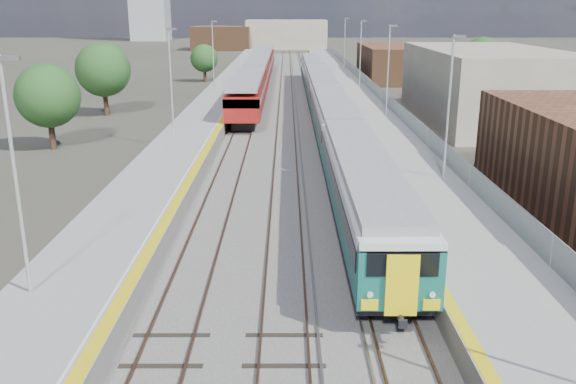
{
  "coord_description": "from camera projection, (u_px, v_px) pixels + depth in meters",
  "views": [
    {
      "loc": [
        -1.92,
        -9.91,
        9.79
      ],
      "look_at": [
        -1.87,
        15.24,
        2.2
      ],
      "focal_mm": 38.0,
      "sensor_mm": 36.0,
      "label": 1
    }
  ],
  "objects": [
    {
      "name": "ground",
      "position": [
        306.0,
        112.0,
        60.18
      ],
      "size": [
        320.0,
        320.0,
        0.0
      ],
      "primitive_type": "plane",
      "color": "#47443A",
      "rests_on": "ground"
    },
    {
      "name": "ballast_bed",
      "position": [
        284.0,
        108.0,
        62.57
      ],
      "size": [
        10.5,
        155.0,
        0.06
      ],
      "primitive_type": "cube",
      "color": "#565451",
      "rests_on": "ground"
    },
    {
      "name": "tracks",
      "position": [
        289.0,
        104.0,
        64.15
      ],
      "size": [
        8.96,
        160.0,
        0.17
      ],
      "color": "#4C3323",
      "rests_on": "ground"
    },
    {
      "name": "platform_right",
      "position": [
        357.0,
        103.0,
        62.43
      ],
      "size": [
        4.7,
        155.0,
        8.52
      ],
      "color": "slate",
      "rests_on": "ground"
    },
    {
      "name": "platform_left",
      "position": [
        217.0,
        103.0,
        62.4
      ],
      "size": [
        4.3,
        155.0,
        8.52
      ],
      "color": "slate",
      "rests_on": "ground"
    },
    {
      "name": "buildings",
      "position": [
        217.0,
        4.0,
        141.87
      ],
      "size": [
        72.0,
        185.5,
        40.0
      ],
      "color": "brown",
      "rests_on": "ground"
    },
    {
      "name": "green_train",
      "position": [
        325.0,
        99.0,
        53.88
      ],
      "size": [
        2.68,
        74.82,
        2.95
      ],
      "color": "black",
      "rests_on": "ground"
    },
    {
      "name": "red_train",
      "position": [
        258.0,
        72.0,
        76.26
      ],
      "size": [
        2.93,
        59.45,
        3.7
      ],
      "color": "black",
      "rests_on": "ground"
    },
    {
      "name": "tree_a",
      "position": [
        48.0,
        96.0,
        43.04
      ],
      "size": [
        4.53,
        4.53,
        6.15
      ],
      "color": "#382619",
      "rests_on": "ground"
    },
    {
      "name": "tree_b",
      "position": [
        103.0,
        70.0,
        56.84
      ],
      "size": [
        5.05,
        5.05,
        6.85
      ],
      "color": "#382619",
      "rests_on": "ground"
    },
    {
      "name": "tree_c",
      "position": [
        204.0,
        58.0,
        83.58
      ],
      "size": [
        3.78,
        3.78,
        5.13
      ],
      "color": "#382619",
      "rests_on": "ground"
    },
    {
      "name": "tree_d",
      "position": [
        482.0,
        56.0,
        75.88
      ],
      "size": [
        4.77,
        4.77,
        6.46
      ],
      "color": "#382619",
      "rests_on": "ground"
    }
  ]
}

